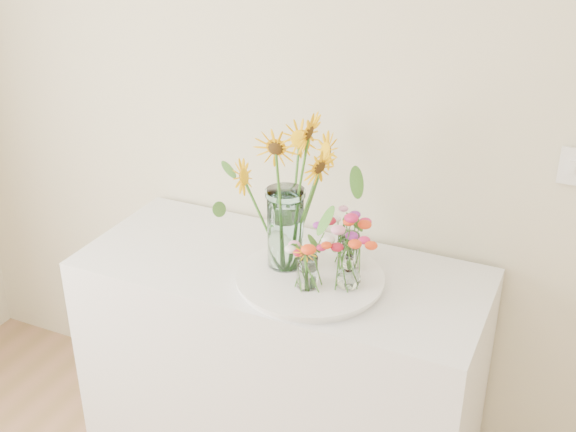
# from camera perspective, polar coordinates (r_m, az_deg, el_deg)

# --- Properties ---
(counter) EXTENTS (1.40, 0.60, 0.90)m
(counter) POSITION_cam_1_polar(r_m,az_deg,el_deg) (2.72, -0.54, -12.20)
(counter) COLOR white
(counter) RESTS_ON ground_plane
(tray) EXTENTS (0.46, 0.46, 0.02)m
(tray) POSITION_cam_1_polar(r_m,az_deg,el_deg) (2.36, 1.75, -5.11)
(tray) COLOR white
(tray) RESTS_ON counter
(mason_jar) EXTENTS (0.13, 0.13, 0.28)m
(mason_jar) POSITION_cam_1_polar(r_m,az_deg,el_deg) (2.36, -0.21, -0.99)
(mason_jar) COLOR #C8F6F7
(mason_jar) RESTS_ON tray
(sunflower_bouquet) EXTENTS (0.65, 0.65, 0.54)m
(sunflower_bouquet) POSITION_cam_1_polar(r_m,az_deg,el_deg) (2.30, -0.22, 1.93)
(sunflower_bouquet) COLOR #F5B105
(sunflower_bouquet) RESTS_ON tray
(small_vase_a) EXTENTS (0.08, 0.08, 0.11)m
(small_vase_a) POSITION_cam_1_polar(r_m,az_deg,el_deg) (2.27, 1.54, -4.51)
(small_vase_a) COLOR white
(small_vase_a) RESTS_ON tray
(wildflower_posy_a) EXTENTS (0.21, 0.21, 0.20)m
(wildflower_posy_a) POSITION_cam_1_polar(r_m,az_deg,el_deg) (2.25, 1.55, -3.52)
(wildflower_posy_a) COLOR #F74015
(wildflower_posy_a) RESTS_ON tray
(small_vase_b) EXTENTS (0.09, 0.09, 0.12)m
(small_vase_b) POSITION_cam_1_polar(r_m,az_deg,el_deg) (2.28, 4.81, -4.44)
(small_vase_b) COLOR white
(small_vase_b) RESTS_ON tray
(wildflower_posy_b) EXTENTS (0.22, 0.22, 0.21)m
(wildflower_posy_b) POSITION_cam_1_polar(r_m,az_deg,el_deg) (2.26, 4.85, -3.46)
(wildflower_posy_b) COLOR #F74015
(wildflower_posy_b) RESTS_ON tray
(small_vase_c) EXTENTS (0.09, 0.09, 0.12)m
(small_vase_c) POSITION_cam_1_polar(r_m,az_deg,el_deg) (2.39, 4.77, -2.78)
(small_vase_c) COLOR white
(small_vase_c) RESTS_ON tray
(wildflower_posy_c) EXTENTS (0.19, 0.19, 0.21)m
(wildflower_posy_c) POSITION_cam_1_polar(r_m,az_deg,el_deg) (2.37, 4.81, -1.83)
(wildflower_posy_c) COLOR #F74015
(wildflower_posy_c) RESTS_ON tray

